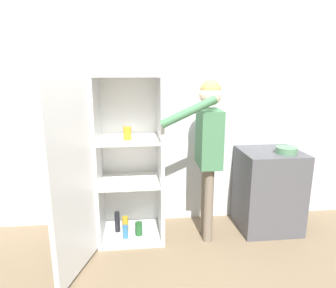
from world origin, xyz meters
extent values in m
plane|color=#7A664C|center=(0.00, 0.00, 0.00)|extent=(12.00, 12.00, 0.00)
cube|color=silver|center=(0.00, 0.98, 1.27)|extent=(7.00, 0.06, 2.55)
cube|color=silver|center=(-0.36, 0.64, 0.02)|extent=(0.68, 0.59, 0.04)
cube|color=silver|center=(-0.36, 0.64, 1.72)|extent=(0.68, 0.59, 0.04)
cube|color=white|center=(-0.36, 0.91, 0.87)|extent=(0.68, 0.03, 1.67)
cube|color=silver|center=(-0.68, 0.64, 0.87)|extent=(0.03, 0.59, 1.67)
cube|color=silver|center=(-0.04, 0.64, 0.87)|extent=(0.04, 0.59, 1.67)
cube|color=white|center=(-0.36, 0.64, 0.63)|extent=(0.61, 0.52, 0.02)
cube|color=white|center=(-0.36, 0.64, 1.08)|extent=(0.61, 0.52, 0.02)
cube|color=silver|center=(-0.82, 0.03, 0.87)|extent=(0.25, 0.66, 1.67)
cylinder|color=#B78C1E|center=(-0.37, 0.56, 1.16)|extent=(0.08, 0.08, 0.13)
cylinder|color=#B78C1E|center=(-0.43, 0.65, 0.12)|extent=(0.07, 0.07, 0.16)
cylinder|color=black|center=(-0.51, 0.65, 0.15)|extent=(0.06, 0.06, 0.23)
cylinder|color=#1E5123|center=(-0.28, 0.55, 0.11)|extent=(0.08, 0.08, 0.14)
cylinder|color=teal|center=(-0.42, 0.50, 0.11)|extent=(0.06, 0.06, 0.14)
cylinder|color=#726656|center=(0.44, 0.42, 0.41)|extent=(0.10, 0.10, 0.81)
cylinder|color=#726656|center=(0.45, 0.58, 0.41)|extent=(0.10, 0.10, 0.81)
cube|color=#3F724C|center=(0.44, 0.50, 1.10)|extent=(0.22, 0.39, 0.58)
sphere|color=beige|center=(0.44, 0.50, 1.54)|extent=(0.22, 0.22, 0.22)
sphere|color=#AD894C|center=(0.44, 0.50, 1.57)|extent=(0.21, 0.21, 0.21)
cylinder|color=#3F724C|center=(0.20, 0.29, 1.40)|extent=(0.53, 0.09, 0.30)
cylinder|color=#3F724C|center=(0.45, 0.71, 1.07)|extent=(0.08, 0.08, 0.54)
cube|color=#4C4C51|center=(1.18, 0.64, 0.45)|extent=(0.65, 0.59, 0.91)
cylinder|color=#517F5B|center=(1.29, 0.53, 0.94)|extent=(0.22, 0.22, 0.07)
camera|label=1|loc=(-0.28, -2.37, 1.76)|focal=32.00mm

